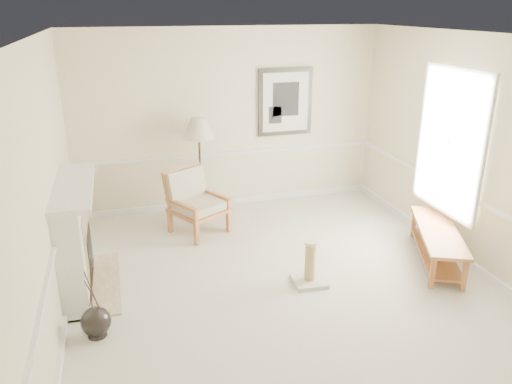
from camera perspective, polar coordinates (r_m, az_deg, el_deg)
The scene contains 8 objects.
ground at distance 6.20m, azimuth 2.94°, elevation -10.40°, with size 5.50×5.50×0.00m, color silver.
room at distance 5.60m, azimuth 4.37°, elevation 6.84°, with size 5.04×5.54×2.92m.
fireplace at distance 6.20m, azimuth -19.93°, elevation -5.02°, with size 0.64×1.64×1.31m.
floor_vase at distance 5.49m, azimuth -17.82°, elevation -13.99°, with size 0.30×0.30×0.89m.
armchair at distance 7.44m, azimuth -7.11°, elevation -0.77°, with size 0.98×1.00×0.93m.
floor_lamp at distance 7.73m, azimuth -6.56°, elevation 6.96°, with size 0.66×0.66×1.59m.
bench at distance 6.98m, azimuth 20.02°, elevation -5.17°, with size 1.08×1.65×0.46m.
scratching_post at distance 6.16m, azimuth 6.15°, elevation -8.84°, with size 0.41×0.41×0.56m.
Camera 1 is at (-1.76, -5.02, 3.19)m, focal length 35.00 mm.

